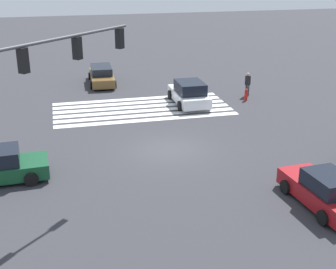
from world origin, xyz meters
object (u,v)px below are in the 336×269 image
(car_0, at_px, (102,75))
(car_4, at_px, (189,94))
(pedestrian, at_px, (248,83))
(fire_hydrant, at_px, (246,95))
(traffic_signal_mast, at_px, (34,90))
(car_2, at_px, (324,191))

(car_0, distance_m, car_4, 8.88)
(pedestrian, bearing_deg, fire_hydrant, 16.60)
(traffic_signal_mast, xyz_separation_m, car_2, (-10.95, 1.12, -4.63))
(car_2, relative_size, car_4, 1.00)
(pedestrian, height_order, fire_hydrant, pedestrian)
(pedestrian, distance_m, fire_hydrant, 1.36)
(car_4, xyz_separation_m, pedestrian, (-4.74, -1.04, 0.20))
(traffic_signal_mast, height_order, car_4, traffic_signal_mast)
(car_0, xyz_separation_m, car_4, (-5.29, 7.13, 0.09))
(car_4, bearing_deg, traffic_signal_mast, 145.29)
(pedestrian, xyz_separation_m, fire_hydrant, (0.55, 1.12, -0.54))
(pedestrian, bearing_deg, car_2, 31.17)
(car_0, height_order, car_4, car_4)
(traffic_signal_mast, bearing_deg, car_2, -50.85)
(car_0, xyz_separation_m, car_2, (-6.69, 22.10, 0.02))
(fire_hydrant, bearing_deg, car_2, 79.40)
(pedestrian, bearing_deg, traffic_signal_mast, -0.87)
(car_4, bearing_deg, car_2, -174.78)
(car_2, bearing_deg, car_4, 0.96)
(traffic_signal_mast, height_order, car_2, traffic_signal_mast)
(car_2, bearing_deg, pedestrian, -16.16)
(pedestrian, bearing_deg, car_0, -78.29)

